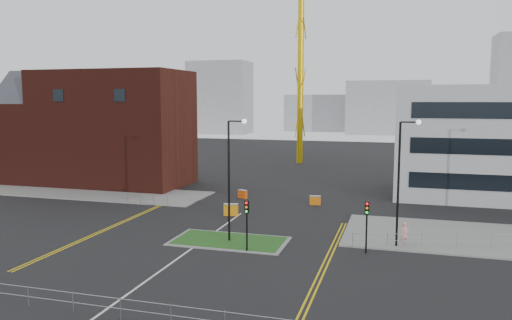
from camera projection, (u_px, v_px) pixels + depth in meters
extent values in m
plane|color=black|center=(155.00, 275.00, 30.17)|extent=(200.00, 200.00, 0.00)
cube|color=slate|center=(87.00, 192.00, 56.67)|extent=(28.00, 8.00, 0.12)
cube|color=slate|center=(507.00, 240.00, 37.42)|extent=(24.00, 10.00, 0.12)
cube|color=slate|center=(229.00, 241.00, 37.24)|extent=(8.60, 4.60, 0.08)
cube|color=#1E4D19|center=(229.00, 241.00, 37.24)|extent=(8.00, 4.00, 0.12)
cube|color=#451711|center=(114.00, 128.00, 61.55)|extent=(18.00, 10.00, 14.00)
cube|color=black|center=(58.00, 95.00, 57.38)|extent=(1.40, 0.10, 1.40)
cube|color=black|center=(120.00, 95.00, 55.17)|extent=(1.40, 0.10, 1.40)
cube|color=#451711|center=(34.00, 142.00, 65.11)|extent=(6.00, 10.00, 10.00)
cube|color=#2D3038|center=(32.00, 104.00, 64.50)|extent=(6.40, 8.49, 8.49)
cylinder|color=#E0B20D|center=(301.00, 55.00, 81.00)|extent=(1.00, 1.00, 35.34)
cylinder|color=black|center=(229.00, 182.00, 36.70)|extent=(0.16, 0.16, 9.00)
cylinder|color=black|center=(236.00, 121.00, 35.98)|extent=(1.20, 0.10, 0.10)
sphere|color=silver|center=(244.00, 121.00, 35.82)|extent=(0.36, 0.36, 0.36)
cylinder|color=black|center=(398.00, 186.00, 35.28)|extent=(0.16, 0.16, 9.00)
cylinder|color=black|center=(410.00, 122.00, 34.57)|extent=(1.20, 0.10, 0.10)
sphere|color=silver|center=(419.00, 122.00, 34.40)|extent=(0.36, 0.36, 0.36)
cylinder|color=black|center=(247.00, 231.00, 34.60)|extent=(0.12, 0.12, 3.00)
cube|color=black|center=(247.00, 207.00, 34.40)|extent=(0.28, 0.22, 0.90)
sphere|color=red|center=(246.00, 203.00, 34.24)|extent=(0.18, 0.18, 0.18)
sphere|color=orange|center=(246.00, 207.00, 34.27)|extent=(0.18, 0.18, 0.18)
sphere|color=#0CCC33|center=(246.00, 211.00, 34.31)|extent=(0.18, 0.18, 0.18)
cylinder|color=black|center=(366.00, 232.00, 34.29)|extent=(0.12, 0.12, 3.00)
cube|color=black|center=(367.00, 208.00, 34.09)|extent=(0.28, 0.22, 0.90)
sphere|color=red|center=(367.00, 204.00, 33.93)|extent=(0.18, 0.18, 0.18)
sphere|color=orange|center=(367.00, 208.00, 33.96)|extent=(0.18, 0.18, 0.18)
sphere|color=#0CCC33|center=(367.00, 212.00, 34.00)|extent=(0.18, 0.18, 0.18)
cylinder|color=gray|center=(96.00, 296.00, 24.33)|extent=(24.00, 0.04, 0.04)
cylinder|color=gray|center=(96.00, 306.00, 24.39)|extent=(24.00, 0.04, 0.04)
cylinder|color=gray|center=(140.00, 194.00, 50.25)|extent=(6.00, 0.04, 0.04)
cylinder|color=gray|center=(140.00, 199.00, 50.31)|extent=(6.00, 0.04, 0.04)
cylinder|color=gray|center=(114.00, 197.00, 51.14)|extent=(0.05, 0.05, 1.10)
cylinder|color=gray|center=(167.00, 201.00, 49.48)|extent=(0.05, 0.05, 1.10)
cylinder|color=gray|center=(492.00, 234.00, 35.33)|extent=(19.01, 5.04, 0.04)
cylinder|color=gray|center=(492.00, 241.00, 35.39)|extent=(19.01, 5.04, 0.04)
cylinder|color=gray|center=(353.00, 240.00, 35.64)|extent=(0.05, 0.05, 1.10)
cube|color=silver|center=(169.00, 265.00, 32.08)|extent=(0.15, 30.00, 0.01)
cube|color=gold|center=(114.00, 225.00, 42.20)|extent=(0.12, 24.00, 0.01)
cube|color=gold|center=(118.00, 225.00, 42.11)|extent=(0.12, 24.00, 0.01)
cube|color=gold|center=(326.00, 259.00, 33.26)|extent=(0.12, 20.00, 0.01)
cube|color=gold|center=(330.00, 259.00, 33.18)|extent=(0.12, 20.00, 0.01)
cube|color=gray|center=(220.00, 98.00, 154.29)|extent=(18.00, 12.00, 22.00)
cube|color=gray|center=(387.00, 108.00, 150.35)|extent=(24.00, 12.00, 16.00)
cube|color=gray|center=(332.00, 113.00, 165.11)|extent=(30.00, 12.00, 12.00)
imported|color=pink|center=(405.00, 234.00, 36.19)|extent=(0.75, 0.70, 1.72)
cube|color=#F0510D|center=(243.00, 194.00, 53.57)|extent=(1.12, 0.76, 0.89)
cube|color=silver|center=(243.00, 190.00, 53.52)|extent=(1.12, 0.76, 0.11)
cube|color=orange|center=(231.00, 210.00, 45.53)|extent=(1.36, 0.69, 1.08)
cube|color=silver|center=(231.00, 204.00, 45.47)|extent=(1.36, 0.69, 0.13)
cube|color=#D3630B|center=(315.00, 200.00, 50.16)|extent=(1.14, 0.53, 0.92)
cube|color=silver|center=(315.00, 196.00, 50.11)|extent=(1.14, 0.53, 0.11)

